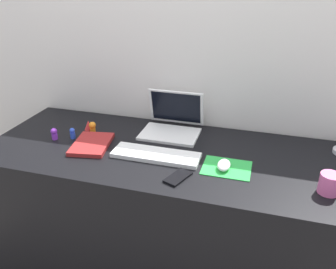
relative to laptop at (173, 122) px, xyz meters
The scene contains 14 objects.
ground_plane 0.83m from the laptop, 73.23° to the right, with size 6.00×6.00×0.00m, color slate.
back_wall 0.19m from the laptop, 66.62° to the left, with size 3.05×0.05×1.42m, color silver.
desk 0.49m from the laptop, 73.23° to the right, with size 1.85×0.70×0.74m, color black.
laptop is the anchor object (origin of this frame).
keyboard 0.30m from the laptop, 89.43° to the right, with size 0.41×0.13×0.02m, color white.
mousepad 0.45m from the laptop, 42.50° to the right, with size 0.21×0.17×0.00m, color green.
mouse 0.45m from the laptop, 44.72° to the right, with size 0.06×0.10×0.03m, color white.
cell_phone 0.47m from the laptop, 71.57° to the right, with size 0.06×0.13×0.01m, color black.
notebook_pad 0.44m from the laptop, 140.25° to the right, with size 0.17×0.24×0.02m, color maroon.
coffee_mug 0.83m from the laptop, 27.16° to the right, with size 0.08×0.08×0.08m, color pink.
toy_figurine_orange 0.43m from the laptop, 160.94° to the right, with size 0.04×0.04×0.06m.
toy_figurine_purple 0.62m from the laptop, 154.46° to the right, with size 0.03×0.03×0.06m.
toy_figurine_blue 0.52m from the laptop, 154.44° to the right, with size 0.03×0.03×0.06m.
toy_figurine_red 0.46m from the laptop, 166.05° to the right, with size 0.05×0.05×0.05m, color red.
Camera 1 is at (0.38, -1.39, 1.53)m, focal length 36.77 mm.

